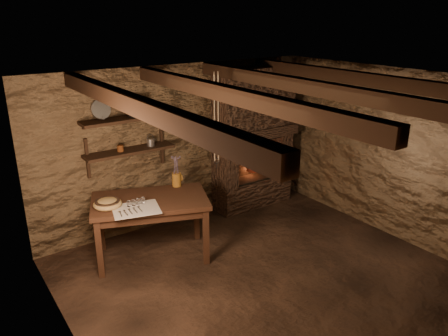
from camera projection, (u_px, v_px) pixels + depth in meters
floor at (261, 275)px, 5.44m from camera, size 4.50×4.50×0.00m
back_wall at (179, 145)px, 6.58m from camera, size 4.50×0.04×2.40m
front_wall at (424, 262)px, 3.49m from camera, size 4.50×0.04×2.40m
left_wall at (66, 240)px, 3.83m from camera, size 0.04×4.00×2.40m
right_wall at (385, 152)px, 6.25m from camera, size 0.04×4.00×2.40m
ceiling at (267, 81)px, 4.63m from camera, size 4.50×4.00×0.04m
beam_far_left at (137, 106)px, 3.86m from camera, size 0.14×3.95×0.16m
beam_mid_left at (229, 94)px, 4.39m from camera, size 0.14×3.95×0.16m
beam_mid_right at (301, 85)px, 4.93m from camera, size 0.14×3.95×0.16m
beam_far_right at (359, 78)px, 5.47m from camera, size 0.14×3.95×0.16m
shelf_lower at (130, 151)px, 5.97m from camera, size 1.25×0.30×0.04m
shelf_upper at (127, 119)px, 5.82m from camera, size 1.25×0.30×0.04m
hearth at (253, 134)px, 7.07m from camera, size 1.43×0.51×2.30m
work_table at (152, 226)px, 5.72m from camera, size 1.67×1.31×0.84m
linen_cloth at (136, 209)px, 5.28m from camera, size 0.65×0.57×0.01m
pewter_cutlery_row at (137, 209)px, 5.27m from camera, size 0.49×0.29×0.01m
drinking_glasses at (134, 203)px, 5.36m from camera, size 0.18×0.05×0.07m
stoneware_jug at (177, 173)px, 5.94m from camera, size 0.15×0.15×0.44m
wooden_bowl at (108, 204)px, 5.34m from camera, size 0.40×0.40×0.12m
iron_stockpot at (137, 109)px, 5.86m from camera, size 0.34×0.34×0.20m
tin_pan at (101, 109)px, 5.67m from camera, size 0.26×0.12×0.26m
small_kettle at (151, 142)px, 6.11m from camera, size 0.19×0.16×0.16m
rusty_tin at (120, 148)px, 5.88m from camera, size 0.10×0.10×0.08m
red_pot at (253, 166)px, 7.19m from camera, size 0.24×0.24×0.54m
hanging_ropes at (216, 117)px, 5.67m from camera, size 0.08×0.08×1.20m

